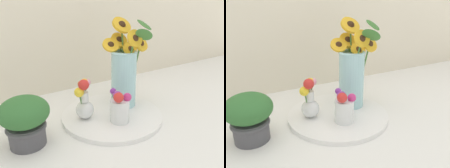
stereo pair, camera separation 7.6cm
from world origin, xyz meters
TOP-DOWN VIEW (x-y plane):
  - ground_plane at (0.00, 0.00)m, footprint 6.00×6.00m
  - serving_tray at (0.02, 0.09)m, footprint 0.43×0.43m
  - mason_jar_sunflowers at (0.12, 0.13)m, footprint 0.23×0.24m
  - vase_small_center at (0.01, 0.01)m, footprint 0.09×0.09m
  - vase_bulb_right at (-0.10, 0.12)m, footprint 0.08×0.08m
  - potted_plant at (-0.34, 0.09)m, footprint 0.17×0.17m

SIDE VIEW (x-z plane):
  - ground_plane at x=0.00m, z-range 0.00..0.00m
  - serving_tray at x=0.02m, z-range 0.00..0.02m
  - vase_small_center at x=0.01m, z-range 0.01..0.15m
  - vase_bulb_right at x=-0.10m, z-range 0.01..0.18m
  - potted_plant at x=-0.34m, z-range 0.01..0.19m
  - mason_jar_sunflowers at x=0.12m, z-range -0.02..0.38m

